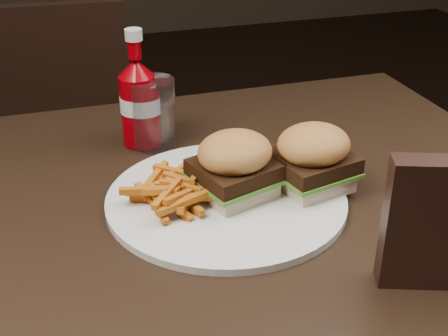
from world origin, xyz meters
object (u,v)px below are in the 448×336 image
object	(u,v)px
ketchup_bottle	(139,110)
tumbler	(153,114)
chair_far	(56,155)
dining_table	(153,220)
plate	(226,199)

from	to	relation	value
ketchup_bottle	tumbler	world-z (taller)	ketchup_bottle
chair_far	tumbler	size ratio (longest dim) A/B	3.59
dining_table	plate	distance (m)	0.11
chair_far	plate	bearing A→B (deg)	107.52
dining_table	plate	bearing A→B (deg)	-9.21
ketchup_bottle	plate	bearing A→B (deg)	-71.05
dining_table	tumbler	xyz separation A→B (m)	(0.05, 0.20, 0.08)
tumbler	plate	bearing A→B (deg)	-75.14
chair_far	ketchup_bottle	xyz separation A→B (m)	(0.13, -0.66, 0.38)
chair_far	tumbler	xyz separation A→B (m)	(0.15, -0.67, 0.38)
dining_table	ketchup_bottle	size ratio (longest dim) A/B	10.21
plate	ketchup_bottle	distance (m)	0.25
chair_far	plate	world-z (taller)	plate
plate	tumbler	size ratio (longest dim) A/B	2.85
dining_table	ketchup_bottle	distance (m)	0.23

